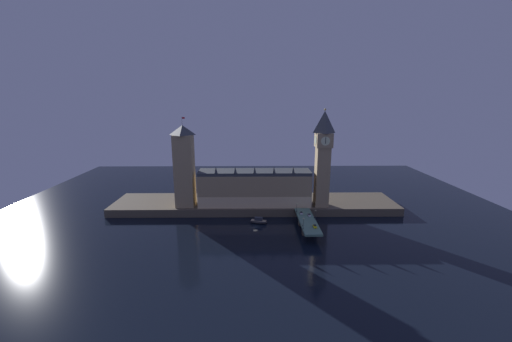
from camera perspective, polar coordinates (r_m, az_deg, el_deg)
name	(u,v)px	position (r m, az deg, el deg)	size (l,w,h in m)	color
ground_plane	(255,227)	(215.93, -0.13, -10.14)	(400.00, 400.00, 0.00)	black
embankment	(255,204)	(251.30, -0.23, -6.03)	(220.00, 42.00, 6.00)	brown
parliament_hall	(255,188)	(238.41, -0.27, -3.03)	(83.91, 20.40, 31.54)	tan
clock_tower	(323,156)	(234.52, 12.08, 2.72)	(12.06, 12.17, 72.30)	tan
victoria_tower	(184,166)	(237.39, -12.91, 0.86)	(13.80, 13.80, 66.48)	tan
bridge	(307,222)	(212.48, 9.31, -9.21)	(10.82, 46.00, 6.94)	slate
car_northbound_lead	(301,213)	(221.70, 8.22, -7.55)	(2.05, 4.50, 1.31)	silver
car_southbound_lead	(315,226)	(200.63, 10.64, -9.85)	(2.05, 4.10, 1.56)	yellow
car_southbound_trail	(309,215)	(218.47, 9.64, -7.90)	(2.07, 4.10, 1.41)	silver
pedestrian_near_rail	(303,225)	(201.10, 8.50, -9.64)	(0.38, 0.38, 1.82)	black
pedestrian_mid_walk	(314,217)	(214.19, 10.52, -8.30)	(0.38, 0.38, 1.70)	black
pedestrian_far_rail	(297,210)	(224.92, 7.46, -7.13)	(0.38, 0.38, 1.82)	black
street_lamp_near	(303,222)	(195.84, 8.62, -9.16)	(1.34, 0.60, 7.20)	#2D3333
street_lamp_mid	(315,214)	(211.23, 10.77, -7.63)	(1.34, 0.60, 6.92)	#2D3333
street_lamp_far	(297,206)	(223.15, 7.41, -6.39)	(1.34, 0.60, 6.82)	#2D3333
boat_upstream	(259,221)	(221.02, 0.47, -9.11)	(12.48, 6.62, 4.63)	#28282D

